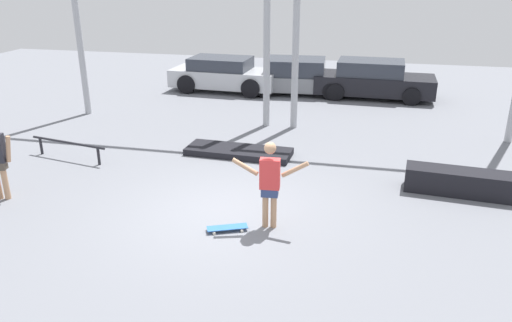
{
  "coord_description": "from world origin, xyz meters",
  "views": [
    {
      "loc": [
        2.54,
        -8.47,
        4.53
      ],
      "look_at": [
        0.38,
        1.03,
        0.75
      ],
      "focal_mm": 35.0,
      "sensor_mm": 36.0,
      "label": 1
    }
  ],
  "objects": [
    {
      "name": "grind_rail",
      "position": [
        -4.69,
        2.0,
        0.37
      ],
      "size": [
        2.26,
        0.49,
        0.47
      ],
      "rotation": [
        0.0,
        0.0,
        -0.19
      ],
      "color": "black",
      "rests_on": "ground_plane"
    },
    {
      "name": "parked_car_grey",
      "position": [
        -0.11,
        10.44,
        0.63
      ],
      "size": [
        4.11,
        2.18,
        1.32
      ],
      "rotation": [
        0.0,
        0.0,
        0.06
      ],
      "color": "slate",
      "rests_on": "ground_plane"
    },
    {
      "name": "skateboarder",
      "position": [
        0.95,
        -0.34,
        0.95
      ],
      "size": [
        1.4,
        0.22,
        1.68
      ],
      "rotation": [
        0.0,
        0.0,
        0.09
      ],
      "color": "tan",
      "rests_on": "ground_plane"
    },
    {
      "name": "manual_pad",
      "position": [
        -0.59,
        3.26,
        0.08
      ],
      "size": [
        2.77,
        1.06,
        0.17
      ],
      "primitive_type": "cube",
      "rotation": [
        0.0,
        0.0,
        -0.05
      ],
      "color": "black",
      "rests_on": "ground_plane"
    },
    {
      "name": "grind_box",
      "position": [
        4.59,
        2.02,
        0.26
      ],
      "size": [
        2.23,
        0.82,
        0.53
      ],
      "primitive_type": "cube",
      "rotation": [
        0.0,
        0.0,
        -0.1
      ],
      "color": "black",
      "rests_on": "ground_plane"
    },
    {
      "name": "parked_car_silver",
      "position": [
        -2.98,
        10.14,
        0.65
      ],
      "size": [
        4.23,
        2.02,
        1.31
      ],
      "rotation": [
        0.0,
        0.0,
        -0.05
      ],
      "color": "#B7BABF",
      "rests_on": "ground_plane"
    },
    {
      "name": "ground_plane",
      "position": [
        0.0,
        0.0,
        0.0
      ],
      "size": [
        36.0,
        36.0,
        0.0
      ],
      "primitive_type": "plane",
      "color": "slate"
    },
    {
      "name": "skateboard",
      "position": [
        0.22,
        -0.67,
        0.06
      ],
      "size": [
        0.77,
        0.49,
        0.08
      ],
      "rotation": [
        0.0,
        0.0,
        0.41
      ],
      "color": "#2D66B2",
      "rests_on": "ground_plane"
    },
    {
      "name": "parked_car_black",
      "position": [
        2.72,
        10.34,
        0.66
      ],
      "size": [
        4.34,
        1.98,
        1.38
      ],
      "rotation": [
        0.0,
        0.0,
        -0.03
      ],
      "color": "black",
      "rests_on": "ground_plane"
    }
  ]
}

